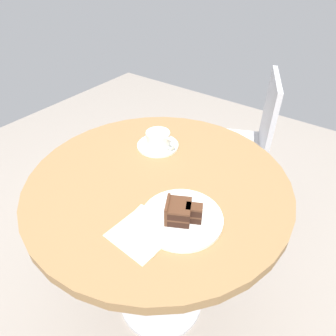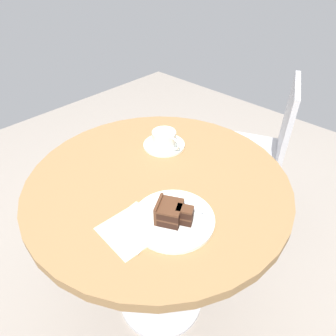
# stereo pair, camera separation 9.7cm
# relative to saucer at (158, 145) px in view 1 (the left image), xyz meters

# --- Properties ---
(ground_plane) EXTENTS (4.40, 4.40, 0.01)m
(ground_plane) POSITION_rel_saucer_xyz_m (0.12, -0.16, -0.77)
(ground_plane) COLOR gray
(ground_plane) RESTS_ON ground
(cafe_table) EXTENTS (0.87, 0.87, 0.76)m
(cafe_table) POSITION_rel_saucer_xyz_m (0.12, -0.16, -0.12)
(cafe_table) COLOR olive
(cafe_table) RESTS_ON ground
(saucer) EXTENTS (0.16, 0.16, 0.01)m
(saucer) POSITION_rel_saucer_xyz_m (0.00, 0.00, 0.00)
(saucer) COLOR silver
(saucer) RESTS_ON cafe_table
(coffee_cup) EXTENTS (0.12, 0.09, 0.06)m
(coffee_cup) POSITION_rel_saucer_xyz_m (0.01, -0.01, 0.04)
(coffee_cup) COLOR silver
(coffee_cup) RESTS_ON saucer
(teaspoon) EXTENTS (0.06, 0.09, 0.00)m
(teaspoon) POSITION_rel_saucer_xyz_m (-0.05, -0.01, 0.01)
(teaspoon) COLOR #B7B7BC
(teaspoon) RESTS_ON saucer
(cake_plate) EXTENTS (0.23, 0.23, 0.01)m
(cake_plate) POSITION_rel_saucer_xyz_m (0.28, -0.26, 0.00)
(cake_plate) COLOR silver
(cake_plate) RESTS_ON cafe_table
(cake_slice) EXTENTS (0.11, 0.09, 0.06)m
(cake_slice) POSITION_rel_saucer_xyz_m (0.29, -0.27, 0.03)
(cake_slice) COLOR black
(cake_slice) RESTS_ON cake_plate
(fork) EXTENTS (0.14, 0.02, 0.00)m
(fork) POSITION_rel_saucer_xyz_m (0.32, -0.19, 0.01)
(fork) COLOR #B7B7BC
(fork) RESTS_ON cake_plate
(napkin) EXTENTS (0.16, 0.17, 0.00)m
(napkin) POSITION_rel_saucer_xyz_m (0.23, -0.35, -0.00)
(napkin) COLOR beige
(napkin) RESTS_ON cafe_table
(cafe_chair) EXTENTS (0.50, 0.50, 0.87)m
(cafe_chair) POSITION_rel_saucer_xyz_m (0.12, 0.62, -0.24)
(cafe_chair) COLOR #BCBCC1
(cafe_chair) RESTS_ON ground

